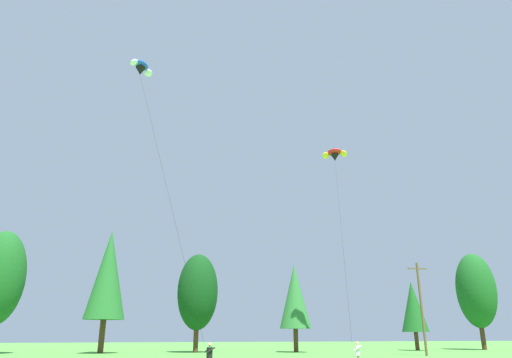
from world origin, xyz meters
The scene contains 11 objects.
treeline_tree_b centered at (-24.46, 55.02, 8.36)m, with size 5.53×5.53×13.81m.
treeline_tree_c centered at (-12.41, 54.62, 8.97)m, with size 4.75×4.75×14.32m.
treeline_tree_d centered at (-1.53, 54.41, 7.08)m, with size 4.96×4.96×11.69m.
treeline_tree_e centered at (10.57, 53.06, 6.58)m, with size 3.91×3.91×10.51m.
treeline_tree_f centered at (28.23, 55.50, 5.67)m, with size 3.59×3.59×9.06m.
treeline_tree_g centered at (38.41, 55.49, 8.05)m, with size 5.39×5.39×13.29m.
utility_pole centered at (20.90, 41.21, 4.98)m, with size 2.20×0.26×9.43m.
kite_flyer_near centered at (-3.30, 24.25, 1.00)m, with size 0.64×0.67×1.69m.
kite_flyer_mid centered at (6.56, 25.59, 1.00)m, with size 0.68×0.70×1.69m.
parafoil_kite_high_blue_white centered at (-9.10, 31.45, 23.84)m, with size 6.55×8.51×22.91m.
parafoil_kite_mid_red_yellow centered at (13.14, 43.64, 22.34)m, with size 8.40×19.06×21.53m.
Camera 1 is at (-6.60, -4.51, 2.24)m, focal length 32.46 mm.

